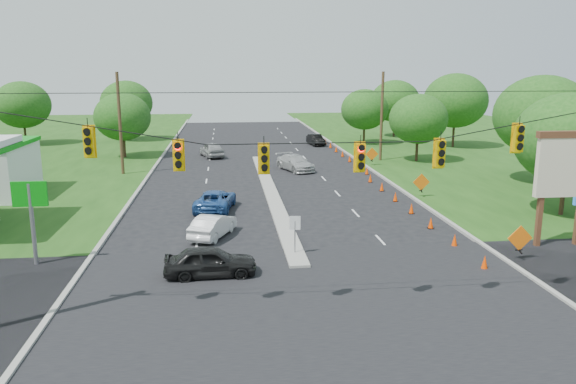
{
  "coord_description": "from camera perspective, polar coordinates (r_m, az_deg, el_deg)",
  "views": [
    {
      "loc": [
        -3.37,
        -20.74,
        9.17
      ],
      "look_at": [
        -0.1,
        8.24,
        2.8
      ],
      "focal_mm": 35.0,
      "sensor_mm": 36.0,
      "label": 1
    }
  ],
  "objects": [
    {
      "name": "tree_4",
      "position": [
        76.91,
        -25.38,
        8.01
      ],
      "size": [
        6.72,
        6.72,
        7.84
      ],
      "color": "black",
      "rests_on": "ground"
    },
    {
      "name": "cone_13",
      "position": [
        70.92,
        3.81,
        5.15
      ],
      "size": [
        0.32,
        0.32,
        0.7
      ],
      "primitive_type": "cone",
      "color": "#FA3F01",
      "rests_on": "ground"
    },
    {
      "name": "utility_pole_far_left",
      "position": [
        51.76,
        -16.7,
        6.63
      ],
      "size": [
        0.28,
        0.28,
        9.0
      ],
      "primitive_type": "cylinder",
      "color": "#422D1C",
      "rests_on": "ground"
    },
    {
      "name": "cone_5",
      "position": [
        43.83,
        9.51,
        0.54
      ],
      "size": [
        0.32,
        0.32,
        0.7
      ],
      "primitive_type": "cone",
      "color": "#FA3F01",
      "rests_on": "ground"
    },
    {
      "name": "cone_6",
      "position": [
        47.14,
        8.36,
        1.41
      ],
      "size": [
        0.32,
        0.32,
        0.7
      ],
      "primitive_type": "cone",
      "color": "#FA3F01",
      "rests_on": "ground"
    },
    {
      "name": "ground",
      "position": [
        22.92,
        2.6,
        -11.27
      ],
      "size": [
        160.0,
        160.0,
        0.0
      ],
      "primitive_type": "plane",
      "color": "black",
      "rests_on": "ground"
    },
    {
      "name": "white_sedan",
      "position": [
        31.65,
        -7.63,
        -3.4
      ],
      "size": [
        2.77,
        4.18,
        1.3
      ],
      "primitive_type": "imported",
      "rotation": [
        0.0,
        0.0,
        2.75
      ],
      "color": "silver",
      "rests_on": "ground"
    },
    {
      "name": "cone_9",
      "position": [
        57.33,
        6.29,
        3.4
      ],
      "size": [
        0.32,
        0.32,
        0.7
      ],
      "primitive_type": "cone",
      "color": "#FA3F01",
      "rests_on": "ground"
    },
    {
      "name": "tree_10",
      "position": [
        70.38,
        16.65,
        8.89
      ],
      "size": [
        7.56,
        7.56,
        8.82
      ],
      "color": "black",
      "rests_on": "ground"
    },
    {
      "name": "silver_car_far",
      "position": [
        52.09,
        0.74,
        2.99
      ],
      "size": [
        3.66,
        5.39,
        1.45
      ],
      "primitive_type": "imported",
      "rotation": [
        0.0,
        0.0,
        0.36
      ],
      "color": "#A5A5A5",
      "rests_on": "ground"
    },
    {
      "name": "work_sign_2",
      "position": [
        55.2,
        8.52,
        3.77
      ],
      "size": [
        1.27,
        0.58,
        1.37
      ],
      "color": "black",
      "rests_on": "ground"
    },
    {
      "name": "tree_12",
      "position": [
        71.06,
        7.8,
        8.31
      ],
      "size": [
        5.88,
        5.88,
        6.86
      ],
      "color": "black",
      "rests_on": "ground"
    },
    {
      "name": "cone_11",
      "position": [
        64.1,
        4.92,
        4.37
      ],
      "size": [
        0.32,
        0.32,
        0.7
      ],
      "primitive_type": "cone",
      "color": "#FA3F01",
      "rests_on": "ground"
    },
    {
      "name": "cross_street",
      "position": [
        22.92,
        2.6,
        -11.27
      ],
      "size": [
        160.0,
        14.0,
        0.02
      ],
      "primitive_type": "cube",
      "color": "black",
      "rests_on": "ground"
    },
    {
      "name": "cone_1",
      "position": [
        31.02,
        16.57,
        -4.72
      ],
      "size": [
        0.32,
        0.32,
        0.7
      ],
      "primitive_type": "cone",
      "color": "#FA3F01",
      "rests_on": "ground"
    },
    {
      "name": "work_sign_1",
      "position": [
        42.03,
        13.39,
        0.9
      ],
      "size": [
        1.27,
        0.58,
        1.37
      ],
      "color": "black",
      "rests_on": "ground"
    },
    {
      "name": "signal_span",
      "position": [
        20.45,
        3.03,
        0.46
      ],
      "size": [
        25.6,
        0.32,
        9.0
      ],
      "color": "#422D1C",
      "rests_on": "ground"
    },
    {
      "name": "utility_pole_far_right",
      "position": [
        58.14,
        9.5,
        7.55
      ],
      "size": [
        0.28,
        0.28,
        9.0
      ],
      "primitive_type": "cylinder",
      "color": "#422D1C",
      "rests_on": "ground"
    },
    {
      "name": "cone_0",
      "position": [
        28.0,
        19.34,
        -6.76
      ],
      "size": [
        0.32,
        0.32,
        0.7
      ],
      "primitive_type": "cone",
      "color": "#FA3F01",
      "rests_on": "ground"
    },
    {
      "name": "cone_12",
      "position": [
        67.5,
        4.34,
        4.78
      ],
      "size": [
        0.32,
        0.32,
        0.7
      ],
      "primitive_type": "cone",
      "color": "#FA3F01",
      "rests_on": "ground"
    },
    {
      "name": "tree_5",
      "position": [
        61.85,
        -16.46,
        7.34
      ],
      "size": [
        5.88,
        5.88,
        6.86
      ],
      "color": "black",
      "rests_on": "ground"
    },
    {
      "name": "work_sign_0",
      "position": [
        29.63,
        22.5,
        -4.46
      ],
      "size": [
        1.27,
        0.58,
        1.37
      ],
      "color": "black",
      "rests_on": "ground"
    },
    {
      "name": "cone_3",
      "position": [
        37.32,
        12.43,
        -1.64
      ],
      "size": [
        0.32,
        0.32,
        0.7
      ],
      "primitive_type": "cone",
      "color": "#FA3F01",
      "rests_on": "ground"
    },
    {
      "name": "cone_4",
      "position": [
        40.56,
        10.86,
        -0.46
      ],
      "size": [
        0.32,
        0.32,
        0.7
      ],
      "primitive_type": "cone",
      "color": "#FA3F01",
      "rests_on": "ground"
    },
    {
      "name": "cone_8",
      "position": [
        53.96,
        7.1,
        2.82
      ],
      "size": [
        0.32,
        0.32,
        0.7
      ],
      "primitive_type": "cone",
      "color": "#FA3F01",
      "rests_on": "ground"
    },
    {
      "name": "dark_car_receding",
      "position": [
        69.91,
        2.84,
        5.32
      ],
      "size": [
        1.93,
        4.21,
        1.34
      ],
      "primitive_type": "imported",
      "rotation": [
        0.0,
        0.0,
        0.13
      ],
      "color": "black",
      "rests_on": "ground"
    },
    {
      "name": "median_sign",
      "position": [
        28.03,
        0.71,
        -3.64
      ],
      "size": [
        0.55,
        0.06,
        2.05
      ],
      "color": "gray",
      "rests_on": "ground"
    },
    {
      "name": "tree_11",
      "position": [
        79.37,
        10.82,
        9.06
      ],
      "size": [
        6.72,
        6.72,
        7.84
      ],
      "color": "black",
      "rests_on": "ground"
    },
    {
      "name": "cone_10",
      "position": [
        60.71,
        5.57,
        3.91
      ],
      "size": [
        0.32,
        0.32,
        0.7
      ],
      "primitive_type": "cone",
      "color": "#FA3F01",
      "rests_on": "ground"
    },
    {
      "name": "tree_8",
      "position": [
        49.83,
        24.38,
        7.1
      ],
      "size": [
        7.56,
        7.56,
        8.82
      ],
      "color": "black",
      "rests_on": "ground"
    },
    {
      "name": "cone_2",
      "position": [
        34.14,
        14.31,
        -3.04
      ],
      "size": [
        0.32,
        0.32,
        0.7
      ],
      "primitive_type": "cone",
      "color": "#FA3F01",
      "rests_on": "ground"
    },
    {
      "name": "blue_pickup",
      "position": [
        37.71,
        -7.39,
        -0.8
      ],
      "size": [
        3.03,
        5.16,
        1.35
      ],
      "primitive_type": "imported",
      "rotation": [
        0.0,
        0.0,
        2.97
      ],
      "color": "#265194",
      "rests_on": "ground"
    },
    {
      "name": "pylon_sign",
      "position": [
        32.63,
        26.49,
        1.91
      ],
      "size": [
        5.9,
        2.3,
        6.12
      ],
      "color": "#59331E",
      "rests_on": "ground"
    },
    {
      "name": "cone_7",
      "position": [
        50.62,
        8.02,
        2.17
      ],
      "size": [
        0.32,
        0.32,
        0.7
      ],
      "primitive_type": "cone",
      "color": "#FA3F01",
      "rests_on": "ground"
    },
    {
      "name": "tree_6",
      "position": [
        76.9,
        -16.08,
        8.71
      ],
      "size": [
        6.72,
        6.72,
        7.84
      ],
      "color": "black",
      "rests_on": "ground"
    },
    {
      "name": "curb_right",
      "position": [
        53.29,
        8.3,
        2.28
      ],
      "size": [
        0.25,
        110.0,
        0.16
      ],
      "primitive_type": "cube",
      "color": "gray",
      "rests_on": "ground"
    },
    {
      "name": "curb_left",
      "position": [
        52.0,
        -13.79,
        1.81
      ],
      "size": [
        0.25,
        110.0,
        0.16
      ],
      "primitive_type": "cube",
      "color": "gray",
      "rests_on": "ground"
    },
    {
      "name": "black_sedan",
      "position": [
        25.73,
        -7.89,
        -7.0
      ],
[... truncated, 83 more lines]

